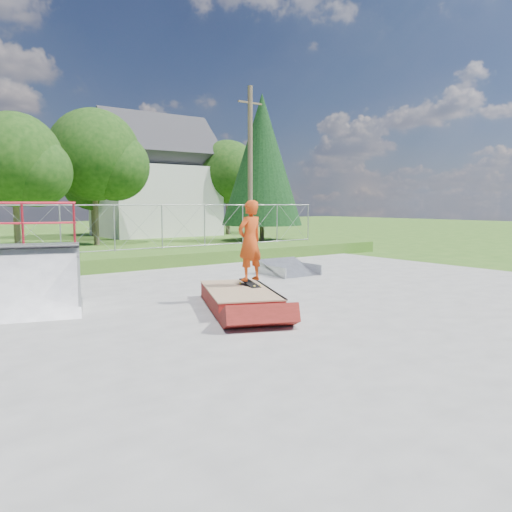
{
  "coord_description": "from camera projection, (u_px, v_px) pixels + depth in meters",
  "views": [
    {
      "loc": [
        -6.95,
        -8.11,
        2.33
      ],
      "look_at": [
        -0.0,
        1.32,
        1.1
      ],
      "focal_mm": 35.0,
      "sensor_mm": 36.0,
      "label": 1
    }
  ],
  "objects": [
    {
      "name": "concrete_pad",
      "position": [
        292.0,
        310.0,
        10.84
      ],
      "size": [
        20.0,
        16.0,
        0.04
      ],
      "primitive_type": "cube",
      "color": "gray",
      "rests_on": "ground"
    },
    {
      "name": "tree_right_far",
      "position": [
        232.0,
        174.0,
        37.86
      ],
      "size": [
        5.1,
        4.8,
        7.12
      ],
      "color": "brown",
      "rests_on": "ground"
    },
    {
      "name": "skater",
      "position": [
        250.0,
        244.0,
        11.56
      ],
      "size": [
        0.74,
        0.53,
        1.87
      ],
      "primitive_type": "imported",
      "rotation": [
        0.0,
        0.0,
        3.28
      ],
      "color": "#CE4313",
      "rests_on": "grind_box"
    },
    {
      "name": "flat_bank_ramp",
      "position": [
        290.0,
        268.0,
        16.28
      ],
      "size": [
        1.58,
        1.68,
        0.46
      ],
      "primitive_type": null,
      "rotation": [
        0.0,
        0.0,
        -0.05
      ],
      "color": "#95979C",
      "rests_on": "concrete_pad"
    },
    {
      "name": "ground",
      "position": [
        292.0,
        311.0,
        10.84
      ],
      "size": [
        120.0,
        120.0,
        0.0
      ],
      "primitive_type": "plane",
      "color": "#34631C",
      "rests_on": "ground"
    },
    {
      "name": "skateboard",
      "position": [
        250.0,
        284.0,
        11.66
      ],
      "size": [
        0.37,
        0.82,
        0.13
      ],
      "primitive_type": "cube",
      "rotation": [
        0.14,
        0.0,
        -0.2
      ],
      "color": "black",
      "rests_on": "grind_box"
    },
    {
      "name": "conifer_tree",
      "position": [
        262.0,
        160.0,
        31.0
      ],
      "size": [
        5.04,
        5.04,
        9.1
      ],
      "color": "brown",
      "rests_on": "ground"
    },
    {
      "name": "tree_left_near",
      "position": [
        20.0,
        163.0,
        23.65
      ],
      "size": [
        4.76,
        4.48,
        6.65
      ],
      "color": "brown",
      "rests_on": "ground"
    },
    {
      "name": "tree_center",
      "position": [
        100.0,
        159.0,
        27.84
      ],
      "size": [
        5.44,
        5.12,
        7.6
      ],
      "color": "brown",
      "rests_on": "ground"
    },
    {
      "name": "tree_back_mid",
      "position": [
        96.0,
        186.0,
        35.85
      ],
      "size": [
        4.08,
        3.84,
        5.7
      ],
      "color": "brown",
      "rests_on": "ground"
    },
    {
      "name": "gable_house",
      "position": [
        156.0,
        183.0,
        36.57
      ],
      "size": [
        8.4,
        6.08,
        8.94
      ],
      "color": "silver",
      "rests_on": "ground"
    },
    {
      "name": "quarter_pipe",
      "position": [
        19.0,
        259.0,
        10.38
      ],
      "size": [
        2.85,
        2.6,
        2.37
      ],
      "primitive_type": null,
      "rotation": [
        0.0,
        0.0,
        -0.29
      ],
      "color": "#95979C",
      "rests_on": "concrete_pad"
    },
    {
      "name": "grass_berm",
      "position": [
        125.0,
        260.0,
        18.42
      ],
      "size": [
        24.0,
        3.0,
        0.5
      ],
      "primitive_type": "cube",
      "color": "#34631C",
      "rests_on": "ground"
    },
    {
      "name": "utility_pole",
      "position": [
        250.0,
        170.0,
        24.46
      ],
      "size": [
        0.24,
        0.24,
        8.0
      ],
      "primitive_type": "cylinder",
      "color": "brown",
      "rests_on": "ground"
    },
    {
      "name": "chain_link_fence",
      "position": [
        114.0,
        228.0,
        19.1
      ],
      "size": [
        20.0,
        0.06,
        1.8
      ],
      "primitive_type": null,
      "color": "#9E9FA6",
      "rests_on": "grass_berm"
    },
    {
      "name": "grind_box",
      "position": [
        239.0,
        299.0,
        11.18
      ],
      "size": [
        2.41,
        3.18,
        0.43
      ],
      "rotation": [
        0.0,
        0.0,
        -0.41
      ],
      "color": "maroon",
      "rests_on": "concrete_pad"
    }
  ]
}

